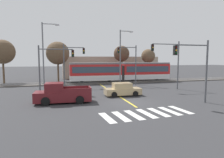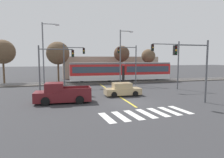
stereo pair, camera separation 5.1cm
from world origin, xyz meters
TOP-DOWN VIEW (x-y plane):
  - ground_plane at (0.00, 0.00)m, footprint 200.00×200.00m
  - track_bed at (0.00, 16.50)m, footprint 120.00×4.00m
  - rail_near at (0.00, 15.78)m, footprint 120.00×0.08m
  - rail_far at (0.00, 17.22)m, footprint 120.00×0.08m
  - light_rail_tram at (4.35, 16.49)m, footprint 18.50×2.64m
  - crosswalk_stripe_0 at (-3.28, -4.47)m, footprint 0.84×2.84m
  - crosswalk_stripe_1 at (-2.19, -4.36)m, footprint 0.84×2.84m
  - crosswalk_stripe_2 at (-1.09, -4.24)m, footprint 0.84×2.84m
  - crosswalk_stripe_3 at (0.00, -4.13)m, footprint 0.84×2.84m
  - crosswalk_stripe_4 at (1.09, -4.02)m, footprint 0.84×2.84m
  - crosswalk_stripe_5 at (2.19, -3.91)m, footprint 0.84×2.84m
  - crosswalk_stripe_6 at (3.28, -3.80)m, footprint 0.84×2.84m
  - lane_centre_line at (0.00, 6.18)m, footprint 0.20×16.63m
  - sedan_crossing at (0.52, 3.66)m, footprint 4.20×1.93m
  - pickup_truck at (-6.41, 1.59)m, footprint 5.49×2.43m
  - traffic_light_near_right at (6.02, -1.97)m, footprint 3.75×0.38m
  - traffic_light_mid_left at (-7.45, 7.10)m, footprint 4.25×0.38m
  - traffic_light_far_left at (-4.87, 12.65)m, footprint 3.25×0.38m
  - traffic_light_far_right at (4.61, 12.50)m, footprint 3.25×0.38m
  - traffic_light_mid_right at (8.22, 6.40)m, footprint 4.25×0.38m
  - street_lamp_west at (-8.64, 13.18)m, footprint 2.52×0.28m
  - street_lamp_centre at (3.38, 13.30)m, footprint 2.25×0.28m
  - bare_tree_far_west at (-16.05, 20.24)m, footprint 4.20×4.20m
  - bare_tree_west at (-6.80, 20.78)m, footprint 4.31×4.31m
  - bare_tree_east at (5.92, 21.22)m, footprint 3.24×3.24m
  - bare_tree_far_east at (11.33, 20.02)m, footprint 2.86×2.86m
  - building_backdrop_far at (4.95, 27.17)m, footprint 21.68×6.00m

SIDE VIEW (x-z plane):
  - ground_plane at x=0.00m, z-range 0.00..0.00m
  - lane_centre_line at x=0.00m, z-range 0.00..0.01m
  - crosswalk_stripe_0 at x=-3.28m, z-range 0.00..0.01m
  - crosswalk_stripe_1 at x=-2.19m, z-range 0.00..0.01m
  - crosswalk_stripe_2 at x=-1.09m, z-range 0.00..0.01m
  - crosswalk_stripe_3 at x=0.00m, z-range 0.00..0.01m
  - crosswalk_stripe_4 at x=1.09m, z-range 0.00..0.01m
  - crosswalk_stripe_5 at x=2.19m, z-range 0.00..0.01m
  - crosswalk_stripe_6 at x=3.28m, z-range 0.00..0.01m
  - track_bed at x=0.00m, z-range 0.00..0.18m
  - rail_near at x=0.00m, z-range 0.18..0.28m
  - rail_far at x=0.00m, z-range 0.18..0.28m
  - sedan_crossing at x=0.52m, z-range -0.06..1.46m
  - pickup_truck at x=-6.41m, z-range -0.15..1.83m
  - light_rail_tram at x=4.35m, z-range 0.33..3.76m
  - building_backdrop_far at x=4.95m, z-range 0.00..4.78m
  - traffic_light_mid_left at x=-7.45m, z-range 0.99..6.90m
  - traffic_light_near_right at x=6.02m, z-range 0.95..7.03m
  - traffic_light_far_left at x=-4.87m, z-range 0.95..7.50m
  - traffic_light_far_right at x=4.61m, z-range 1.03..7.51m
  - traffic_light_mid_right at x=8.22m, z-range 1.10..7.81m
  - bare_tree_far_east at x=11.33m, z-range 1.67..7.98m
  - street_lamp_centre at x=3.38m, z-range 0.59..9.61m
  - bare_tree_east at x=5.92m, z-range 1.82..8.80m
  - bare_tree_west at x=-6.80m, z-range 1.58..9.10m
  - street_lamp_west at x=-8.64m, z-range 0.63..10.27m
  - bare_tree_far_west at x=-16.05m, z-range 1.69..9.30m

